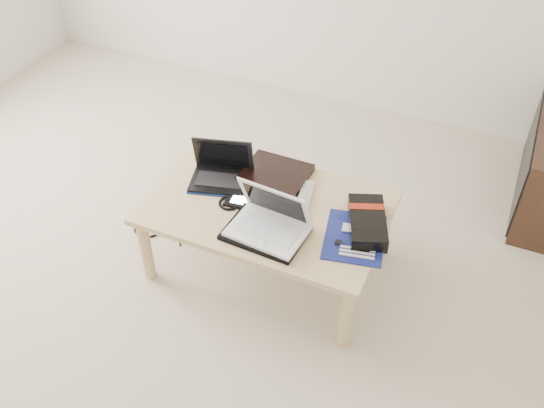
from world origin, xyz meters
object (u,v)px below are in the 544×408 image
at_px(coffee_table, 267,213).
at_px(white_laptop, 270,221).
at_px(netbook, 222,172).
at_px(gpu_box, 367,222).

distance_m(coffee_table, white_laptop, 0.21).
distance_m(netbook, white_laptop, 0.43).
bearing_deg(netbook, coffee_table, -17.10).
distance_m(coffee_table, netbook, 0.30).
height_order(netbook, white_laptop, white_laptop).
bearing_deg(gpu_box, netbook, 176.36).
bearing_deg(coffee_table, white_laptop, -62.16).
xyz_separation_m(coffee_table, netbook, (-0.28, 0.09, 0.09)).
xyz_separation_m(coffee_table, gpu_box, (0.46, 0.04, 0.08)).
bearing_deg(gpu_box, coffee_table, -175.33).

